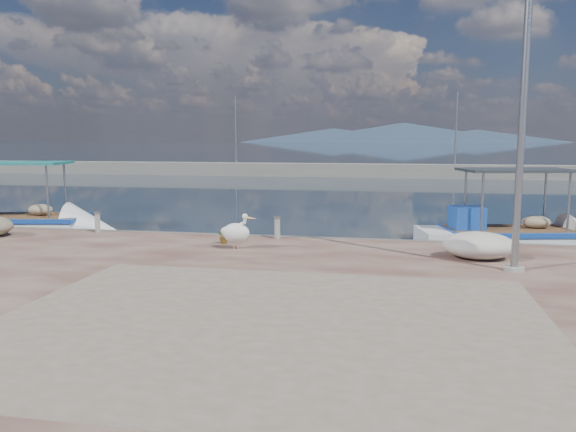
# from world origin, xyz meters

# --- Properties ---
(ground) EXTENTS (1400.00, 1400.00, 0.00)m
(ground) POSITION_xyz_m (0.00, 0.00, 0.00)
(ground) COLOR #162635
(ground) RESTS_ON ground
(quay) EXTENTS (44.00, 22.00, 0.50)m
(quay) POSITION_xyz_m (0.00, -6.00, 0.25)
(quay) COLOR #4C2521
(quay) RESTS_ON ground
(quay_patch) EXTENTS (9.00, 7.00, 0.01)m
(quay_patch) POSITION_xyz_m (1.00, -3.00, 0.50)
(quay_patch) COLOR gray
(quay_patch) RESTS_ON quay
(breakwater) EXTENTS (120.00, 2.20, 7.50)m
(breakwater) POSITION_xyz_m (-0.00, 40.00, 0.60)
(breakwater) COLOR gray
(breakwater) RESTS_ON ground
(mountains) EXTENTS (370.00, 280.00, 22.00)m
(mountains) POSITION_xyz_m (4.39, 650.00, 9.51)
(mountains) COLOR #28384C
(mountains) RESTS_ON ground
(boat_left) EXTENTS (6.62, 3.23, 3.05)m
(boat_left) POSITION_xyz_m (-10.77, 6.86, 0.24)
(boat_left) COLOR white
(boat_left) RESTS_ON ground
(boat_right) EXTENTS (6.37, 3.27, 2.93)m
(boat_right) POSITION_xyz_m (6.62, 7.28, 0.23)
(boat_right) COLOR white
(boat_right) RESTS_ON ground
(pelican) EXTENTS (1.02, 0.56, 0.97)m
(pelican) POSITION_xyz_m (-1.22, 2.83, 0.96)
(pelican) COLOR tan
(pelican) RESTS_ON quay
(lamp_post) EXTENTS (0.44, 0.96, 7.00)m
(lamp_post) POSITION_xyz_m (5.60, 1.60, 3.80)
(lamp_post) COLOR gray
(lamp_post) RESTS_ON quay
(bollard_near) EXTENTS (0.22, 0.22, 0.68)m
(bollard_near) POSITION_xyz_m (-0.48, 4.60, 0.87)
(bollard_near) COLOR gray
(bollard_near) RESTS_ON quay
(bollard_far) EXTENTS (0.22, 0.22, 0.67)m
(bollard_far) POSITION_xyz_m (-6.29, 4.60, 0.86)
(bollard_far) COLOR gray
(bollard_far) RESTS_ON quay
(potted_plant) EXTENTS (0.43, 0.39, 0.42)m
(potted_plant) POSITION_xyz_m (-1.79, 3.55, 0.71)
(potted_plant) COLOR #33722D
(potted_plant) RESTS_ON quay
(net_pile_d) EXTENTS (1.78, 1.33, 0.67)m
(net_pile_d) POSITION_xyz_m (5.00, 2.80, 0.83)
(net_pile_d) COLOR silver
(net_pile_d) RESTS_ON quay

